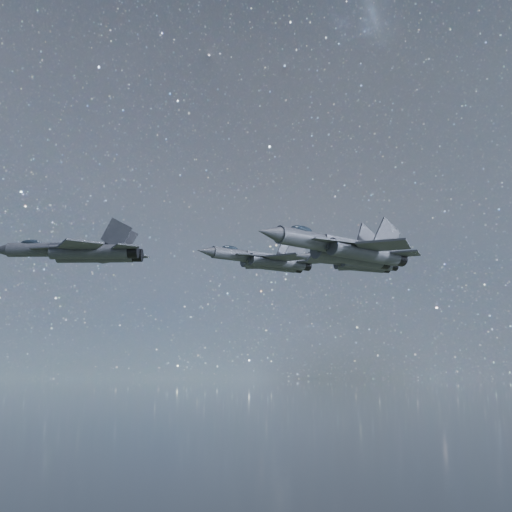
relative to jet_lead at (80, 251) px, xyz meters
name	(u,v)px	position (x,y,z in m)	size (l,w,h in m)	color
jet_lead	(80,251)	(0.00, 0.00, 0.00)	(18.40, 12.26, 4.67)	#2E3039
jet_left	(265,260)	(26.67, 12.87, 3.03)	(19.55, 13.31, 4.91)	#2E3039
jet_right	(346,249)	(24.26, -18.61, -1.98)	(18.63, 12.44, 4.72)	#2E3039
jet_slot	(355,263)	(36.85, 3.68, 1.59)	(16.20, 11.38, 4.09)	#2E3039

